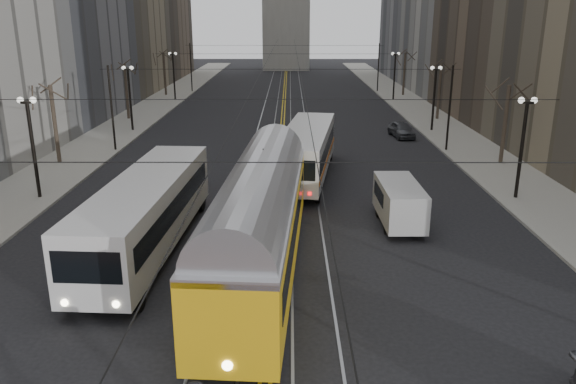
{
  "coord_description": "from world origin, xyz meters",
  "views": [
    {
      "loc": [
        0.71,
        -12.71,
        10.07
      ],
      "look_at": [
        0.64,
        9.85,
        3.0
      ],
      "focal_mm": 35.0,
      "sensor_mm": 36.0,
      "label": 1
    }
  ],
  "objects_px": {
    "rear_bus": "(307,153)",
    "cargo_van": "(399,205)",
    "transit_bus": "(148,215)",
    "sedan_grey": "(401,129)",
    "streetcar": "(260,231)"
  },
  "relations": [
    {
      "from": "rear_bus",
      "to": "cargo_van",
      "type": "bearing_deg",
      "value": -55.29
    },
    {
      "from": "transit_bus",
      "to": "sedan_grey",
      "type": "bearing_deg",
      "value": 60.4
    },
    {
      "from": "streetcar",
      "to": "rear_bus",
      "type": "distance_m",
      "value": 14.4
    },
    {
      "from": "streetcar",
      "to": "transit_bus",
      "type": "bearing_deg",
      "value": 159.41
    },
    {
      "from": "transit_bus",
      "to": "streetcar",
      "type": "bearing_deg",
      "value": -21.08
    },
    {
      "from": "streetcar",
      "to": "rear_bus",
      "type": "relative_size",
      "value": 1.25
    },
    {
      "from": "cargo_van",
      "to": "sedan_grey",
      "type": "xyz_separation_m",
      "value": [
        4.26,
        21.66,
        -0.42
      ]
    },
    {
      "from": "transit_bus",
      "to": "cargo_van",
      "type": "distance_m",
      "value": 12.22
    },
    {
      "from": "rear_bus",
      "to": "sedan_grey",
      "type": "relative_size",
      "value": 3.18
    },
    {
      "from": "streetcar",
      "to": "sedan_grey",
      "type": "relative_size",
      "value": 3.98
    },
    {
      "from": "rear_bus",
      "to": "streetcar",
      "type": "bearing_deg",
      "value": -91.19
    },
    {
      "from": "rear_bus",
      "to": "transit_bus",
      "type": "bearing_deg",
      "value": -113.83
    },
    {
      "from": "rear_bus",
      "to": "sedan_grey",
      "type": "height_order",
      "value": "rear_bus"
    },
    {
      "from": "transit_bus",
      "to": "streetcar",
      "type": "height_order",
      "value": "streetcar"
    },
    {
      "from": "transit_bus",
      "to": "cargo_van",
      "type": "relative_size",
      "value": 2.7
    }
  ]
}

